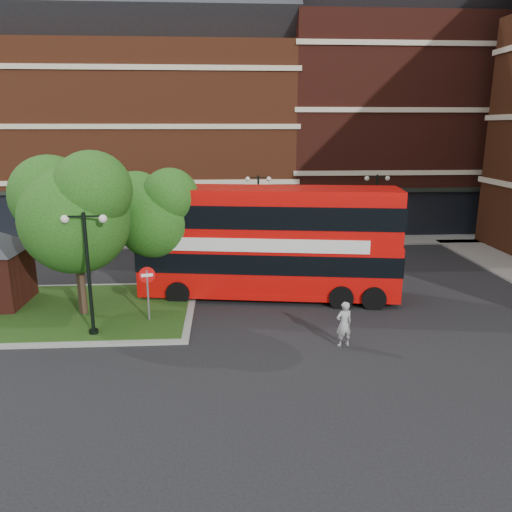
{
  "coord_description": "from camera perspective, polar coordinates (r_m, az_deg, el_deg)",
  "views": [
    {
      "loc": [
        -0.21,
        -18.56,
        8.08
      ],
      "look_at": [
        1.25,
        4.87,
        2.0
      ],
      "focal_mm": 35.0,
      "sensor_mm": 36.0,
      "label": 1
    }
  ],
  "objects": [
    {
      "name": "car_white",
      "position": [
        35.5,
        1.84,
        2.45
      ],
      "size": [
        4.09,
        1.71,
        1.31
      ],
      "primitive_type": "imported",
      "rotation": [
        0.0,
        0.0,
        1.65
      ],
      "color": "silver",
      "rests_on": "ground"
    },
    {
      "name": "ground",
      "position": [
        20.25,
        -2.71,
        -9.02
      ],
      "size": [
        120.0,
        120.0,
        0.0
      ],
      "primitive_type": "plane",
      "color": "black",
      "rests_on": "ground"
    },
    {
      "name": "pavement_far",
      "position": [
        35.97,
        -3.14,
        1.62
      ],
      "size": [
        44.0,
        3.0,
        0.12
      ],
      "primitive_type": "cube",
      "color": "slate",
      "rests_on": "ground"
    },
    {
      "name": "terrace_far_right",
      "position": [
        44.87,
        15.36,
        13.92
      ],
      "size": [
        18.0,
        12.0,
        16.0
      ],
      "primitive_type": "cube",
      "color": "#471911",
      "rests_on": "ground"
    },
    {
      "name": "lamp_far_right",
      "position": [
        35.0,
        13.5,
        5.49
      ],
      "size": [
        1.72,
        0.36,
        5.0
      ],
      "color": "black",
      "rests_on": "ground"
    },
    {
      "name": "no_entry_sign",
      "position": [
        21.29,
        -12.31,
        -3.08
      ],
      "size": [
        0.68,
        0.19,
        2.48
      ],
      "rotation": [
        0.0,
        0.0,
        0.21
      ],
      "color": "slate",
      "rests_on": "ground"
    },
    {
      "name": "lamp_island",
      "position": [
        20.19,
        -18.63,
        -1.34
      ],
      "size": [
        1.72,
        0.36,
        5.0
      ],
      "color": "black",
      "rests_on": "ground"
    },
    {
      "name": "traffic_island",
      "position": [
        24.29,
        -22.17,
        -5.87
      ],
      "size": [
        12.6,
        7.6,
        0.15
      ],
      "color": "gray",
      "rests_on": "ground"
    },
    {
      "name": "car_silver",
      "position": [
        35.7,
        -11.64,
        2.33
      ],
      "size": [
        4.44,
        2.25,
        1.45
      ],
      "primitive_type": "imported",
      "rotation": [
        0.0,
        0.0,
        1.44
      ],
      "color": "#B9BCC1",
      "rests_on": "ground"
    },
    {
      "name": "bus",
      "position": [
        23.83,
        1.45,
        2.39
      ],
      "size": [
        12.55,
        4.53,
        4.69
      ],
      "rotation": [
        0.0,
        0.0,
        -0.14
      ],
      "color": "red",
      "rests_on": "ground"
    },
    {
      "name": "terrace_far_left",
      "position": [
        43.28,
        -14.29,
        12.66
      ],
      "size": [
        26.0,
        12.0,
        14.0
      ],
      "primitive_type": "cube",
      "color": "brown",
      "rests_on": "ground"
    },
    {
      "name": "tree_island_east",
      "position": [
        24.17,
        -11.58,
        5.09
      ],
      "size": [
        4.46,
        3.9,
        6.29
      ],
      "color": "#2D2116",
      "rests_on": "ground"
    },
    {
      "name": "tree_island_west",
      "position": [
        22.32,
        -20.23,
        5.16
      ],
      "size": [
        5.4,
        4.71,
        7.21
      ],
      "color": "#2D2116",
      "rests_on": "ground"
    },
    {
      "name": "lamp_far_left",
      "position": [
        33.55,
        0.25,
        5.51
      ],
      "size": [
        1.72,
        0.36,
        5.0
      ],
      "color": "black",
      "rests_on": "ground"
    },
    {
      "name": "woman",
      "position": [
        19.25,
        10.02,
        -7.66
      ],
      "size": [
        0.74,
        0.58,
        1.77
      ],
      "primitive_type": "imported",
      "rotation": [
        0.0,
        0.0,
        3.41
      ],
      "color": "#97979A",
      "rests_on": "ground"
    }
  ]
}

